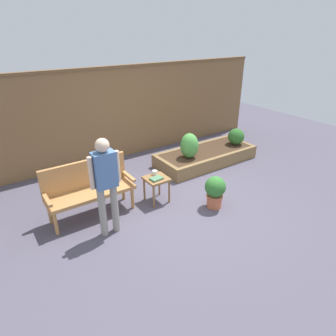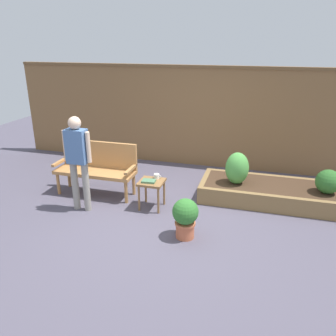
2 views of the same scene
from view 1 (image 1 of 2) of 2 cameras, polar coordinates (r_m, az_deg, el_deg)
name	(u,v)px [view 1 (image 1 of 2)]	position (r m, az deg, el deg)	size (l,w,h in m)	color
ground_plane	(179,203)	(5.40, 2.23, -6.84)	(14.00, 14.00, 0.00)	#514C5B
fence_back	(114,114)	(7.05, -10.46, 10.37)	(8.40, 0.14, 2.16)	brown
garden_bench	(88,185)	(5.04, -15.31, -3.21)	(1.44, 0.48, 0.94)	#B77F47
side_table	(156,182)	(5.27, -2.26, -2.73)	(0.40, 0.40, 0.48)	olive
cup_on_table	(155,172)	(5.33, -2.60, -0.88)	(0.13, 0.09, 0.08)	white
book_on_table	(157,179)	(5.17, -2.25, -2.07)	(0.22, 0.15, 0.03)	#4C7A56
potted_boxwood	(215,190)	(5.19, 9.17, -4.32)	(0.37, 0.37, 0.59)	#C66642
raised_planter_bed	(206,156)	(7.01, 7.35, 2.32)	(2.40, 1.00, 0.30)	olive
shrub_near_bench	(189,146)	(6.41, 4.19, 4.36)	(0.40, 0.40, 0.56)	brown
shrub_far_corner	(236,137)	(7.38, 13.13, 5.99)	(0.40, 0.40, 0.40)	brown
person_by_bench	(106,180)	(4.29, -12.08, -2.22)	(0.47, 0.20, 1.56)	gray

